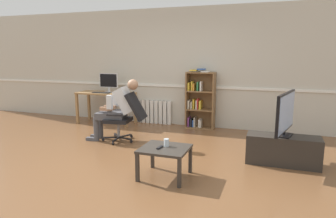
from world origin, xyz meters
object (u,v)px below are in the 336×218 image
tv_stand (283,150)px  drinking_glass (166,143)px  computer_desk (106,97)px  spare_remote (160,147)px  keyboard (101,93)px  coffee_table (165,152)px  imac_monitor (109,81)px  person_seated (117,108)px  radiator (154,112)px  tv_screen (286,113)px  office_chair (126,115)px  bookshelf (199,101)px  computer_mouse (115,93)px

tv_stand → drinking_glass: (-1.53, -0.99, 0.25)m
computer_desk → spare_remote: 3.56m
tv_stand → drinking_glass: bearing=-147.0°
keyboard → coffee_table: (2.49, -2.44, -0.41)m
computer_desk → drinking_glass: computer_desk is taller
imac_monitor → person_seated: bearing=-54.4°
radiator → person_seated: 1.67m
tv_screen → tv_stand: bearing=90.0°
person_seated → spare_remote: size_ratio=8.00×
computer_desk → office_chair: (1.16, -1.21, -0.13)m
imac_monitor → keyboard: bearing=-111.4°
radiator → office_chair: bearing=-87.5°
radiator → tv_stand: 3.46m
coffee_table → drinking_glass: 0.13m
computer_desk → tv_screen: 4.27m
tv_stand → drinking_glass: size_ratio=10.17×
person_seated → tv_screen: (3.00, -0.30, 0.15)m
computer_desk → tv_screen: bearing=-21.1°
radiator → person_seated: person_seated is taller
keyboard → bookshelf: bearing=10.8°
computer_mouse → tv_stand: 3.96m
computer_desk → imac_monitor: bearing=59.4°
keyboard → coffee_table: size_ratio=0.68×
bookshelf → office_chair: bookshelf is taller
person_seated → tv_screen: size_ratio=1.23×
computer_desk → coffee_table: 3.57m
computer_mouse → tv_screen: bearing=-21.1°
person_seated → tv_screen: bearing=76.3°
computer_mouse → bookshelf: size_ratio=0.07×
radiator → drinking_glass: size_ratio=8.22×
computer_mouse → tv_stand: (3.65, -1.41, -0.55)m
office_chair → tv_screen: bearing=75.4°
person_seated → bookshelf: bearing=132.9°
keyboard → office_chair: 1.63m
radiator → office_chair: 1.62m
computer_desk → coffee_table: computer_desk is taller
tv_screen → spare_remote: 1.96m
spare_remote → computer_desk: bearing=137.2°
person_seated → spare_remote: (1.41, -1.39, -0.22)m
imac_monitor → keyboard: imac_monitor is taller
radiator → tv_screen: size_ratio=0.88×
keyboard → bookshelf: bookshelf is taller
bookshelf → drinking_glass: (0.23, -2.81, -0.16)m
tv_screen → office_chair: bearing=97.2°
tv_stand → spare_remote: size_ratio=7.11×
radiator → tv_stand: size_ratio=0.81×
bookshelf → spare_remote: 2.93m
computer_desk → person_seated: 1.58m
imac_monitor → bookshelf: bearing=5.6°
keyboard → bookshelf: 2.31m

